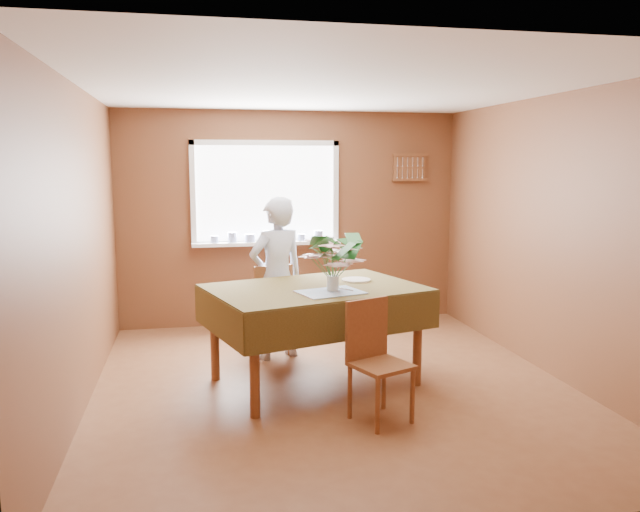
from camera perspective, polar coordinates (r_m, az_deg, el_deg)
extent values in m
plane|color=brown|center=(5.48, 1.18, -11.78)|extent=(4.50, 4.50, 0.00)
plane|color=white|center=(5.18, 1.27, 15.18)|extent=(4.50, 4.50, 0.00)
plane|color=brown|center=(7.38, -2.66, 3.43)|extent=(4.00, 0.00, 4.00)
plane|color=brown|center=(3.06, 10.64, -3.82)|extent=(4.00, 0.00, 4.00)
plane|color=brown|center=(5.12, -21.15, 0.67)|extent=(0.00, 4.50, 4.50)
plane|color=brown|center=(5.95, 20.37, 1.71)|extent=(0.00, 4.50, 4.50)
cube|color=white|center=(7.30, -5.00, 5.72)|extent=(1.60, 0.01, 1.10)
cube|color=white|center=(7.28, -5.04, 10.27)|extent=(1.72, 0.06, 0.06)
cube|color=white|center=(7.34, -4.92, 1.18)|extent=(1.72, 0.06, 0.06)
cube|color=white|center=(7.24, -11.55, 5.56)|extent=(0.06, 0.06, 1.22)
cube|color=white|center=(7.43, 1.42, 5.79)|extent=(0.06, 0.06, 1.22)
cube|color=white|center=(7.27, -4.86, 1.19)|extent=(1.72, 0.20, 0.04)
cylinder|color=white|center=(7.20, -9.63, 1.51)|extent=(0.09, 0.09, 0.08)
cylinder|color=white|center=(7.20, -8.03, 1.70)|extent=(0.11, 0.11, 0.12)
cylinder|color=white|center=(7.22, -6.43, 1.65)|extent=(0.12, 0.12, 0.09)
cylinder|color=white|center=(7.24, -4.85, 1.83)|extent=(0.10, 0.10, 0.13)
cylinder|color=white|center=(7.27, -3.27, 1.78)|extent=(0.11, 0.11, 0.10)
cylinder|color=white|center=(7.30, -1.71, 1.73)|extent=(0.09, 0.09, 0.08)
cylinder|color=white|center=(7.33, -0.16, 1.90)|extent=(0.11, 0.11, 0.12)
cube|color=brown|center=(7.69, 8.18, 8.03)|extent=(0.40, 0.03, 0.30)
cube|color=brown|center=(7.67, 8.25, 9.15)|extent=(0.44, 0.04, 0.03)
cube|color=brown|center=(7.67, 8.20, 6.91)|extent=(0.44, 0.04, 0.03)
cylinder|color=brown|center=(4.74, -6.01, -9.99)|extent=(0.08, 0.08, 0.80)
cylinder|color=brown|center=(5.44, 8.91, -7.60)|extent=(0.08, 0.08, 0.80)
cylinder|color=brown|center=(5.58, -9.61, -7.21)|extent=(0.08, 0.08, 0.80)
cylinder|color=brown|center=(6.19, 3.70, -5.54)|extent=(0.08, 0.08, 0.80)
cube|color=brown|center=(5.34, -0.48, -3.18)|extent=(1.92, 1.54, 0.04)
cube|color=#3C3216|center=(5.34, -0.48, -2.91)|extent=(2.00, 1.62, 0.01)
cube|color=#3C3216|center=(4.87, 2.73, -5.98)|extent=(1.68, 0.50, 0.31)
cube|color=#3C3216|center=(5.89, -3.13, -3.45)|extent=(1.68, 0.50, 0.31)
cube|color=#3C3216|center=(5.04, -9.35, -5.58)|extent=(0.34, 1.14, 0.31)
cube|color=#3C3216|center=(5.81, 7.18, -3.66)|extent=(0.34, 1.14, 0.31)
cube|color=#4DAFDC|center=(5.09, 0.96, -3.33)|extent=(0.58, 0.49, 0.01)
cylinder|color=brown|center=(6.56, -3.90, -6.44)|extent=(0.04, 0.04, 0.42)
cylinder|color=brown|center=(6.45, -6.72, -6.73)|extent=(0.04, 0.04, 0.42)
cylinder|color=brown|center=(6.25, -2.80, -7.17)|extent=(0.04, 0.04, 0.42)
cylinder|color=brown|center=(6.14, -5.74, -7.50)|extent=(0.04, 0.04, 0.42)
cube|color=brown|center=(6.29, -4.82, -4.97)|extent=(0.47, 0.47, 0.03)
cube|color=brown|center=(6.07, -4.26, -3.05)|extent=(0.39, 0.12, 0.47)
cylinder|color=brown|center=(4.52, 5.29, -13.49)|extent=(0.04, 0.04, 0.41)
cylinder|color=brown|center=(4.72, 8.44, -12.58)|extent=(0.04, 0.04, 0.41)
cylinder|color=brown|center=(4.76, 2.75, -12.31)|extent=(0.04, 0.04, 0.41)
cylinder|color=brown|center=(4.96, 5.85, -11.52)|extent=(0.04, 0.04, 0.41)
cube|color=brown|center=(4.67, 5.62, -9.94)|extent=(0.50, 0.50, 0.03)
cube|color=brown|center=(4.73, 4.29, -6.61)|extent=(0.36, 0.17, 0.45)
imported|color=white|center=(6.06, -3.97, -2.05)|extent=(0.68, 0.57, 1.58)
cylinder|color=white|center=(5.15, 1.18, -2.51)|extent=(0.10, 0.10, 0.13)
cylinder|color=#33662D|center=(5.13, 1.18, -1.40)|extent=(0.06, 0.06, 0.09)
cylinder|color=white|center=(5.62, 3.32, -2.19)|extent=(0.30, 0.30, 0.01)
cube|color=silver|center=(5.20, 2.20, -3.03)|extent=(0.13, 0.18, 0.00)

